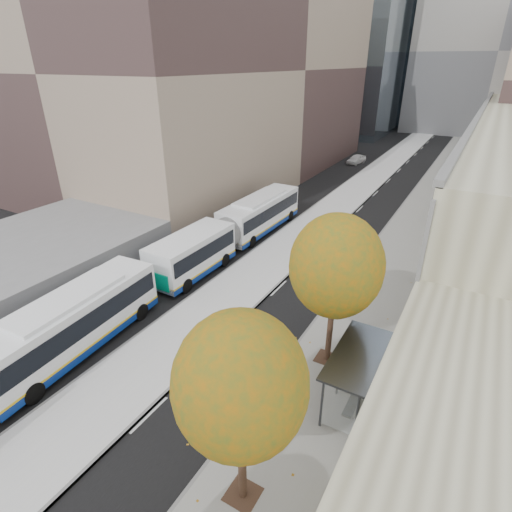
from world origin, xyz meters
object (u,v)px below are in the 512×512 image
Objects in this scene: bus_far at (235,228)px; distant_car at (356,159)px; bus_shelter at (361,364)px; cyclist at (210,372)px.

bus_far reaches higher than distant_car.
distant_car is (-0.38, 33.05, -0.96)m from bus_far.
bus_shelter is at bearing -39.18° from bus_far.
bus_shelter reaches higher than distant_car.
cyclist is at bearing -159.55° from bus_shelter.
bus_shelter is 2.05× the size of cyclist.
bus_far is 4.69× the size of distant_car.
bus_shelter is at bearing -61.64° from distant_car.
cyclist is at bearing -60.86° from bus_far.
bus_shelter reaches higher than cyclist.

